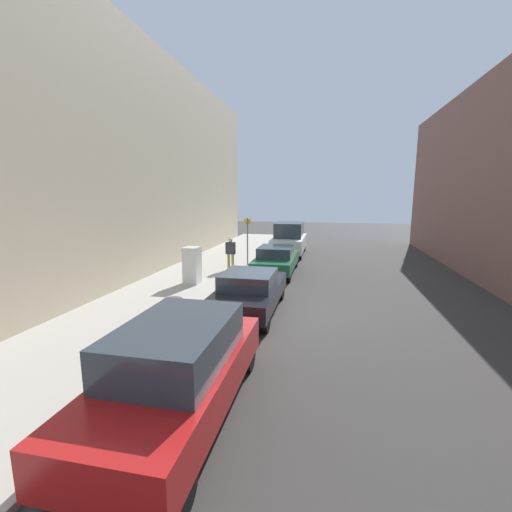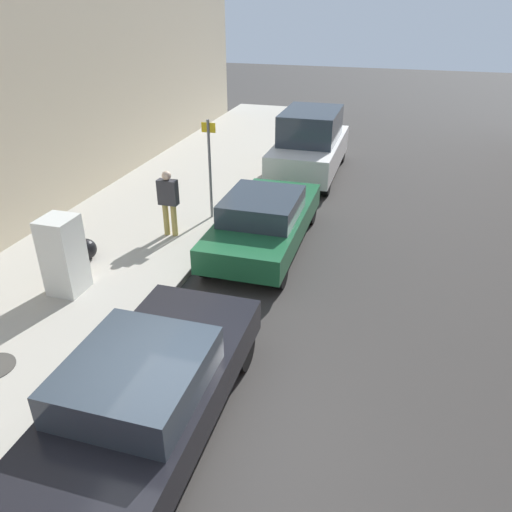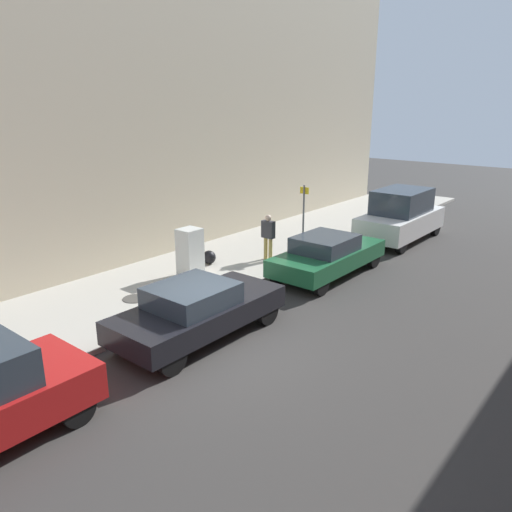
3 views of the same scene
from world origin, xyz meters
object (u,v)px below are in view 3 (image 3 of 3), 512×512
discarded_refrigerator (190,253)px  street_sign_post (303,216)px  pedestrian_walking_far (268,234)px  parked_van_white (401,216)px  trash_bag (209,257)px  parked_sedan_dark (198,309)px  parked_sedan_green (327,255)px

discarded_refrigerator → street_sign_post: bearing=71.6°
pedestrian_walking_far → parked_van_white: bearing=108.8°
street_sign_post → trash_bag: 3.73m
street_sign_post → pedestrian_walking_far: (-0.56, -1.34, -0.50)m
parked_sedan_dark → parked_van_white: size_ratio=0.96×
pedestrian_walking_far → parked_sedan_green: size_ratio=0.36×
pedestrian_walking_far → parked_sedan_green: (2.31, 0.21, -0.35)m
discarded_refrigerator → pedestrian_walking_far: 3.07m
street_sign_post → discarded_refrigerator: bearing=-108.4°
parked_sedan_dark → parked_sedan_green: 5.91m
trash_bag → parked_sedan_dark: 5.42m
street_sign_post → parked_sedan_dark: (1.74, -7.04, -0.83)m
street_sign_post → trash_bag: street_sign_post is taller
street_sign_post → parked_sedan_dark: bearing=-76.1°
trash_bag → street_sign_post: bearing=58.4°
street_sign_post → trash_bag: size_ratio=5.46×
trash_bag → parked_sedan_green: parked_sedan_green is taller
discarded_refrigerator → street_sign_post: size_ratio=0.61×
street_sign_post → parked_sedan_green: bearing=-32.9°
discarded_refrigerator → parked_van_white: bearing=70.3°
trash_bag → pedestrian_walking_far: pedestrian_walking_far is taller
parked_sedan_green → pedestrian_walking_far: bearing=-174.7°
pedestrian_walking_far → parked_sedan_dark: bearing=-27.8°
trash_bag → parked_sedan_green: (3.59, 1.88, 0.35)m
street_sign_post → pedestrian_walking_far: street_sign_post is taller
street_sign_post → parked_sedan_green: 2.24m
parked_sedan_dark → parked_sedan_green: (-0.00, 5.91, -0.02)m
pedestrian_walking_far → parked_sedan_dark: 6.16m
pedestrian_walking_far → parked_sedan_green: 2.34m
street_sign_post → parked_sedan_green: (1.74, -1.13, -0.85)m
trash_bag → parked_van_white: size_ratio=0.10×
parked_sedan_dark → street_sign_post: bearing=103.9°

